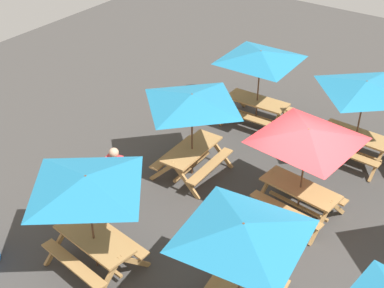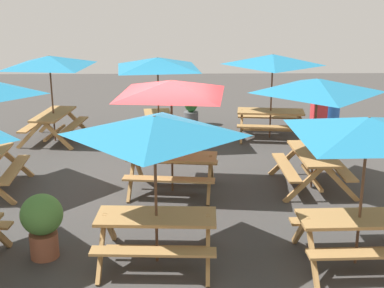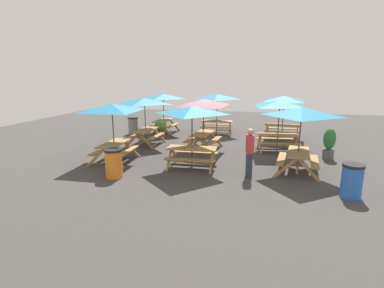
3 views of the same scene
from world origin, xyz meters
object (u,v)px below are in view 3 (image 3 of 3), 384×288
object	(u,v)px
picnic_table_2	(145,104)
picnic_table_8	(203,106)
picnic_table_4	(217,100)
picnic_table_1	(163,99)
trash_bin_blue	(352,181)
trash_bin_gray	(133,126)
picnic_table_6	(284,102)
potted_plant_1	(329,143)
trash_bin_orange	(114,163)
picnic_table_3	(280,107)
potted_plant_0	(161,127)
picnic_table_5	(112,112)
picnic_table_0	(192,115)
person_standing	(250,152)
picnic_table_7	(301,117)

from	to	relation	value
picnic_table_2	picnic_table_8	bearing A→B (deg)	88.92
picnic_table_4	picnic_table_1	bearing A→B (deg)	3.73
trash_bin_blue	trash_bin_gray	world-z (taller)	same
picnic_table_4	picnic_table_6	xyz separation A→B (m)	(-3.64, 0.54, 0.00)
picnic_table_1	potted_plant_1	bearing A→B (deg)	69.02
trash_bin_gray	picnic_table_4	bearing A→B (deg)	-165.99
picnic_table_6	potted_plant_1	xyz separation A→B (m)	(-1.62, 3.72, -1.32)
trash_bin_orange	picnic_table_3	bearing A→B (deg)	-137.97
trash_bin_orange	picnic_table_1	bearing A→B (deg)	-83.72
picnic_table_2	trash_bin_gray	bearing A→B (deg)	-141.57
trash_bin_blue	potted_plant_0	xyz separation A→B (m)	(7.88, -6.56, 0.11)
picnic_table_5	picnic_table_4	bearing A→B (deg)	153.44
trash_bin_orange	potted_plant_0	distance (m)	6.53
potted_plant_0	trash_bin_blue	bearing A→B (deg)	140.24
trash_bin_blue	picnic_table_5	bearing A→B (deg)	-12.20
picnic_table_8	trash_bin_orange	distance (m)	5.27
picnic_table_0	picnic_table_3	size ratio (longest dim) A/B	0.83
picnic_table_5	picnic_table_0	bearing A→B (deg)	87.35
picnic_table_8	person_standing	world-z (taller)	picnic_table_8
picnic_table_1	picnic_table_2	xyz separation A→B (m)	(-0.14, 3.25, 0.00)
picnic_table_4	picnic_table_5	xyz separation A→B (m)	(3.10, 6.64, 0.00)
picnic_table_1	picnic_table_3	bearing A→B (deg)	68.68
trash_bin_blue	person_standing	world-z (taller)	person_standing
trash_bin_orange	person_standing	world-z (taller)	person_standing
picnic_table_4	trash_bin_gray	xyz separation A→B (m)	(4.73, 1.18, -1.49)
trash_bin_gray	potted_plant_1	distance (m)	10.47
picnic_table_4	picnic_table_6	size ratio (longest dim) A/B	0.83
picnic_table_5	picnic_table_1	bearing A→B (deg)	178.63
potted_plant_0	picnic_table_2	bearing A→B (deg)	84.65
person_standing	potted_plant_1	bearing A→B (deg)	-57.23
picnic_table_6	trash_bin_gray	world-z (taller)	picnic_table_6
potted_plant_1	trash_bin_orange	bearing A→B (deg)	28.57
picnic_table_3	trash_bin_blue	bearing A→B (deg)	103.08
picnic_table_6	potted_plant_0	world-z (taller)	picnic_table_6
picnic_table_0	picnic_table_1	xyz separation A→B (m)	(3.19, -6.34, 0.00)
picnic_table_3	picnic_table_7	size ratio (longest dim) A/B	1.20
trash_bin_orange	picnic_table_6	bearing A→B (deg)	-127.00
picnic_table_6	potted_plant_1	bearing A→B (deg)	120.57
picnic_table_1	person_standing	distance (m)	8.81
picnic_table_7	picnic_table_4	bearing A→B (deg)	-142.04
picnic_table_5	trash_bin_gray	bearing A→B (deg)	-164.89
picnic_table_4	potted_plant_0	world-z (taller)	picnic_table_4
trash_bin_gray	trash_bin_orange	bearing A→B (deg)	109.16
picnic_table_0	picnic_table_4	xyz separation A→B (m)	(0.08, -6.70, 0.00)
picnic_table_6	person_standing	bearing A→B (deg)	84.82
picnic_table_4	picnic_table_8	xyz separation A→B (m)	(0.07, 3.79, 0.00)
picnic_table_2	trash_bin_gray	world-z (taller)	picnic_table_2
picnic_table_5	potted_plant_1	size ratio (longest dim) A/B	2.20
picnic_table_8	trash_bin_orange	xyz separation A→B (m)	(2.17, 4.56, -1.49)
picnic_table_0	picnic_table_1	distance (m)	7.10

